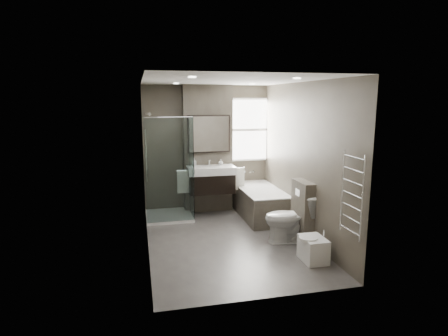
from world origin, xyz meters
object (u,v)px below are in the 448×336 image
object	(u,v)px
vanity	(211,179)
bathtub	(260,201)
toilet	(289,218)
bidet	(313,249)

from	to	relation	value
vanity	bathtub	world-z (taller)	vanity
bathtub	toilet	world-z (taller)	toilet
vanity	bathtub	size ratio (longest dim) A/B	0.59
bathtub	bidet	size ratio (longest dim) A/B	3.44
toilet	bidet	bearing A→B (deg)	10.70
vanity	bidet	distance (m)	2.74
bidet	vanity	bearing A→B (deg)	112.20
vanity	bidet	world-z (taller)	vanity
bidet	bathtub	bearing A→B (deg)	92.38
bathtub	bidet	distance (m)	2.17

